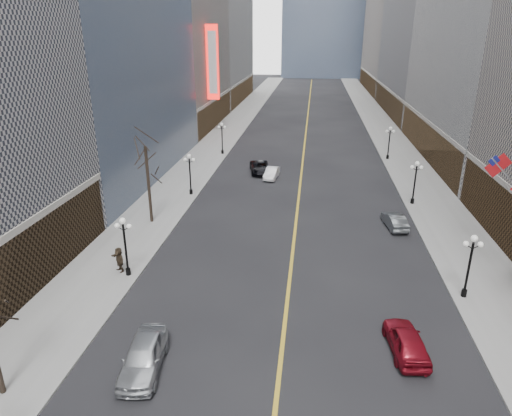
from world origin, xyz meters
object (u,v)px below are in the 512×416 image
(streetlamp_east_3, at_px, (389,139))
(streetlamp_west_2, at_px, (190,170))
(streetlamp_east_1, at_px, (470,260))
(car_nb_mid, at_px, (272,173))
(car_sb_mid, at_px, (406,341))
(streetlamp_west_3, at_px, (222,135))
(streetlamp_east_2, at_px, (415,178))
(streetlamp_west_1, at_px, (125,241))
(car_sb_far, at_px, (395,221))
(car_nb_near, at_px, (143,356))
(car_nb_far, at_px, (260,167))

(streetlamp_east_3, distance_m, streetlamp_west_2, 29.68)
(streetlamp_east_1, height_order, car_nb_mid, streetlamp_east_1)
(streetlamp_west_2, height_order, car_sb_mid, streetlamp_west_2)
(streetlamp_west_3, bearing_deg, streetlamp_east_3, 0.00)
(streetlamp_east_2, xyz_separation_m, streetlamp_west_2, (-23.60, 0.00, 0.00))
(streetlamp_east_1, relative_size, streetlamp_east_2, 1.00)
(streetlamp_east_3, height_order, streetlamp_west_3, same)
(streetlamp_west_1, height_order, car_sb_mid, streetlamp_west_1)
(streetlamp_east_1, height_order, streetlamp_east_2, same)
(streetlamp_east_2, xyz_separation_m, streetlamp_west_3, (-23.60, 18.00, 0.00))
(streetlamp_east_1, distance_m, streetlamp_east_3, 36.00)
(car_sb_far, bearing_deg, streetlamp_west_1, 20.50)
(streetlamp_east_3, bearing_deg, streetlamp_west_2, -142.67)
(car_sb_far, bearing_deg, streetlamp_east_1, 94.73)
(streetlamp_east_2, xyz_separation_m, car_sb_far, (-2.80, -6.34, -2.22))
(streetlamp_east_2, relative_size, car_nb_mid, 1.14)
(streetlamp_east_1, xyz_separation_m, car_sb_mid, (-4.92, -6.23, -2.14))
(streetlamp_west_2, xyz_separation_m, car_nb_near, (4.64, -27.38, -2.05))
(streetlamp_west_2, bearing_deg, streetlamp_east_3, 37.33)
(streetlamp_west_3, xyz_separation_m, car_sb_mid, (18.68, -42.23, -2.14))
(streetlamp_west_3, relative_size, car_nb_near, 0.91)
(streetlamp_west_1, xyz_separation_m, car_nb_mid, (8.22, 25.35, -2.25))
(car_nb_mid, xyz_separation_m, car_nb_far, (-1.69, 2.13, 0.06))
(streetlamp_east_2, height_order, car_nb_mid, streetlamp_east_2)
(streetlamp_east_2, height_order, streetlamp_east_3, same)
(car_nb_near, bearing_deg, car_nb_mid, 77.68)
(streetlamp_east_2, distance_m, streetlamp_east_3, 18.00)
(streetlamp_east_2, distance_m, car_sb_far, 7.28)
(car_nb_far, height_order, car_sb_mid, car_sb_mid)
(car_nb_near, bearing_deg, streetlamp_east_2, 48.87)
(streetlamp_east_1, bearing_deg, streetlamp_west_3, 123.25)
(car_nb_far, xyz_separation_m, car_sb_far, (14.27, -15.82, -0.03))
(streetlamp_west_3, bearing_deg, streetlamp_east_2, -37.33)
(streetlamp_west_1, relative_size, streetlamp_west_3, 1.00)
(streetlamp_east_1, xyz_separation_m, car_nb_far, (-17.07, 27.48, -2.19))
(streetlamp_west_2, distance_m, car_sb_far, 21.86)
(streetlamp_west_2, bearing_deg, streetlamp_west_1, -90.00)
(car_nb_near, xyz_separation_m, car_sb_far, (16.16, 21.04, -0.17))
(streetlamp_east_2, height_order, streetlamp_west_3, same)
(streetlamp_east_1, relative_size, streetlamp_west_2, 1.00)
(streetlamp_east_3, relative_size, car_sb_far, 1.10)
(streetlamp_east_2, relative_size, car_sb_far, 1.10)
(car_nb_near, xyz_separation_m, car_nb_far, (1.89, 36.86, -0.14))
(car_nb_near, distance_m, car_nb_far, 36.91)
(car_sb_far, bearing_deg, car_nb_far, -56.72)
(streetlamp_east_1, xyz_separation_m, streetlamp_west_1, (-23.60, 0.00, 0.00))
(streetlamp_east_1, bearing_deg, car_sb_mid, -128.28)
(streetlamp_east_2, height_order, streetlamp_west_1, same)
(car_nb_far, bearing_deg, car_sb_far, -59.81)
(streetlamp_east_3, xyz_separation_m, streetlamp_west_3, (-23.60, 0.00, 0.00))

